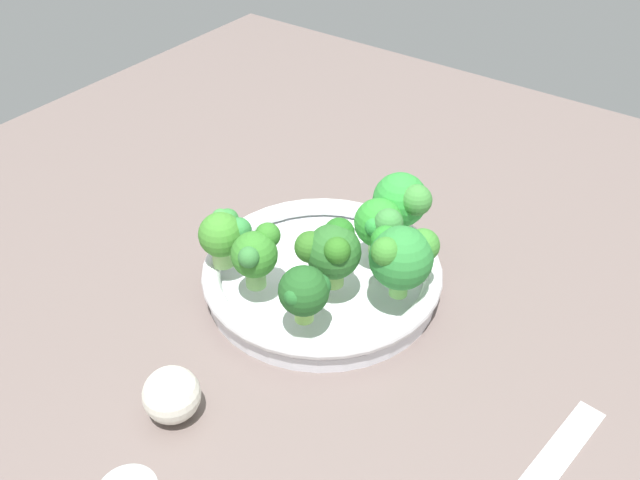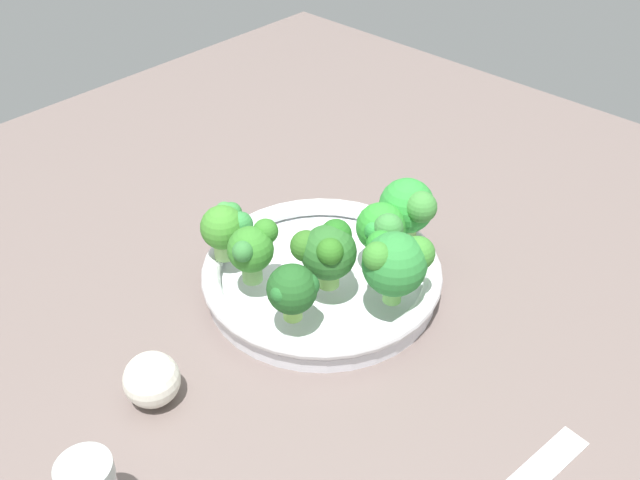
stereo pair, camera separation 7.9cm
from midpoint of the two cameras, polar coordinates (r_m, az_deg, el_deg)
name	(u,v)px [view 1 (the left image)]	position (r cm, az deg, el deg)	size (l,w,h in cm)	color
ground_plane	(318,300)	(83.96, -2.89, -4.89)	(130.00, 130.00, 2.50)	#6C5D59
bowl	(320,274)	(82.46, -2.76, -2.83)	(27.29, 27.29, 3.91)	silver
broccoli_floret_0	(381,224)	(79.61, 1.99, 1.13)	(6.22, 5.70, 7.02)	#92D270
broccoli_floret_1	(256,253)	(76.23, -8.08, -1.14)	(5.01, 6.32, 6.89)	#7AB35E
broccoli_floret_2	(305,292)	(71.72, -4.40, -4.22)	(5.17, 5.29, 6.40)	#90C958
broccoli_floret_3	(332,250)	(75.39, -2.09, -0.87)	(6.71, 6.42, 7.46)	#7FB454
broccoli_floret_4	(403,201)	(82.88, 3.87, 2.99)	(7.40, 6.39, 7.72)	#8EC866
broccoli_floret_5	(401,255)	(73.90, 3.39, -1.35)	(7.09, 7.53, 8.25)	#76C35A
broccoli_floret_6	(224,234)	(79.95, -10.43, 0.38)	(5.24, 5.57, 6.52)	#95C871
garlic_bulb	(172,395)	(70.96, -14.88, -11.90)	(5.50, 5.50, 5.50)	silver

